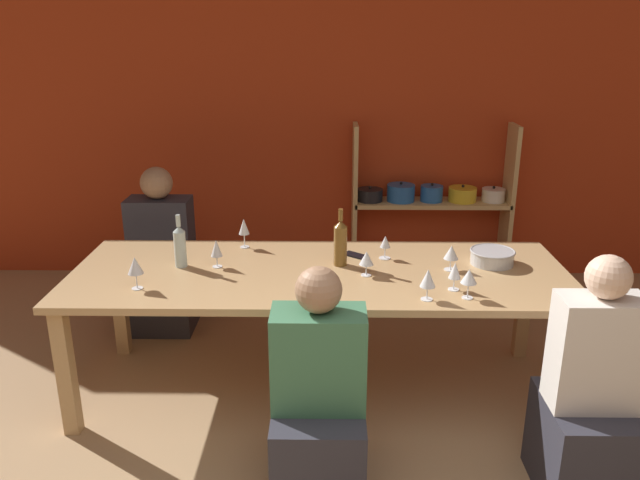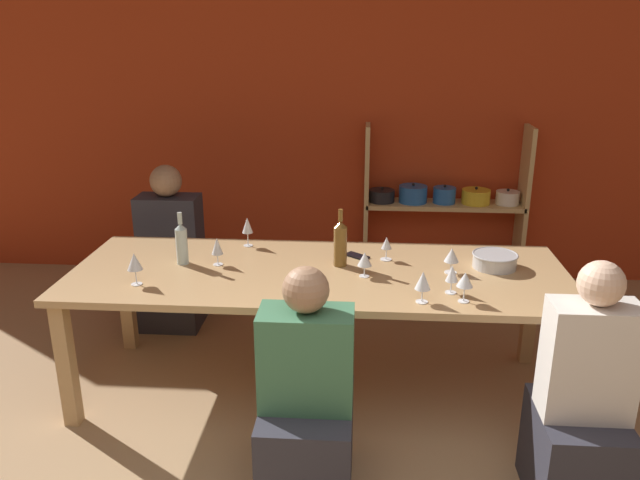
{
  "view_description": "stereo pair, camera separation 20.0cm",
  "coord_description": "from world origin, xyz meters",
  "px_view_note": "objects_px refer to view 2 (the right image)",
  "views": [
    {
      "loc": [
        -0.01,
        -1.42,
        2.07
      ],
      "look_at": [
        -0.06,
        1.97,
        0.92
      ],
      "focal_mm": 35.0,
      "sensor_mm": 36.0,
      "label": 1
    },
    {
      "loc": [
        0.19,
        -1.41,
        2.07
      ],
      "look_at": [
        -0.06,
        1.97,
        0.92
      ],
      "focal_mm": 35.0,
      "sensor_mm": 36.0,
      "label": 2
    }
  ],
  "objects_px": {
    "wine_glass_white_b": "(217,247)",
    "shelf_unit": "(444,229)",
    "wine_glass_white_c": "(465,280)",
    "wine_glass_white_d": "(387,244)",
    "wine_glass_white_e": "(452,256)",
    "person_near_b": "(307,412)",
    "person_near_a": "(580,420)",
    "wine_glass_empty_a": "(247,226)",
    "wine_glass_white_f": "(423,281)",
    "cell_phone": "(357,256)",
    "wine_bottle_dark": "(340,243)",
    "wine_glass_red_a": "(365,260)",
    "mixing_bowl": "(495,260)",
    "wine_glass_red_b": "(135,262)",
    "wine_bottle_green": "(182,243)",
    "wine_glass_white_a": "(452,274)",
    "person_far_a": "(173,266)",
    "dining_table": "(319,282)"
  },
  "relations": [
    {
      "from": "wine_glass_white_b",
      "to": "shelf_unit",
      "type": "bearing_deg",
      "value": 48.35
    },
    {
      "from": "wine_glass_white_c",
      "to": "wine_glass_white_d",
      "type": "bearing_deg",
      "value": 122.87
    },
    {
      "from": "wine_glass_white_e",
      "to": "shelf_unit",
      "type": "bearing_deg",
      "value": 84.03
    },
    {
      "from": "wine_glass_white_e",
      "to": "person_near_b",
      "type": "distance_m",
      "value": 1.23
    },
    {
      "from": "person_near_a",
      "to": "wine_glass_empty_a",
      "type": "bearing_deg",
      "value": 143.52
    },
    {
      "from": "wine_glass_white_e",
      "to": "person_near_a",
      "type": "bearing_deg",
      "value": -61.65
    },
    {
      "from": "wine_glass_white_f",
      "to": "cell_phone",
      "type": "distance_m",
      "value": 0.73
    },
    {
      "from": "wine_bottle_dark",
      "to": "wine_glass_red_a",
      "type": "xyz_separation_m",
      "value": [
        0.14,
        -0.16,
        -0.04
      ]
    },
    {
      "from": "mixing_bowl",
      "to": "wine_glass_empty_a",
      "type": "xyz_separation_m",
      "value": [
        -1.48,
        0.27,
        0.09
      ]
    },
    {
      "from": "shelf_unit",
      "to": "wine_glass_red_b",
      "type": "height_order",
      "value": "shelf_unit"
    },
    {
      "from": "person_near_b",
      "to": "cell_phone",
      "type": "bearing_deg",
      "value": 79.22
    },
    {
      "from": "mixing_bowl",
      "to": "wine_glass_white_b",
      "type": "height_order",
      "value": "wine_glass_white_b"
    },
    {
      "from": "wine_glass_white_c",
      "to": "cell_phone",
      "type": "distance_m",
      "value": 0.83
    },
    {
      "from": "shelf_unit",
      "to": "wine_glass_empty_a",
      "type": "xyz_separation_m",
      "value": [
        -1.4,
        -1.36,
        0.42
      ]
    },
    {
      "from": "wine_glass_empty_a",
      "to": "wine_glass_white_d",
      "type": "relative_size",
      "value": 1.32
    },
    {
      "from": "shelf_unit",
      "to": "wine_glass_white_b",
      "type": "bearing_deg",
      "value": -131.65
    },
    {
      "from": "wine_bottle_green",
      "to": "wine_glass_white_e",
      "type": "distance_m",
      "value": 1.55
    },
    {
      "from": "wine_glass_white_d",
      "to": "wine_glass_red_b",
      "type": "height_order",
      "value": "wine_glass_red_b"
    },
    {
      "from": "wine_bottle_green",
      "to": "cell_phone",
      "type": "relative_size",
      "value": 1.93
    },
    {
      "from": "person_near_b",
      "to": "shelf_unit",
      "type": "bearing_deg",
      "value": 70.5
    },
    {
      "from": "wine_glass_empty_a",
      "to": "wine_glass_red_b",
      "type": "height_order",
      "value": "wine_glass_empty_a"
    },
    {
      "from": "wine_bottle_green",
      "to": "wine_glass_red_a",
      "type": "bearing_deg",
      "value": -6.72
    },
    {
      "from": "wine_bottle_dark",
      "to": "wine_glass_red_b",
      "type": "bearing_deg",
      "value": -161.33
    },
    {
      "from": "wine_glass_white_e",
      "to": "person_near_b",
      "type": "height_order",
      "value": "person_near_b"
    },
    {
      "from": "wine_glass_white_a",
      "to": "person_near_a",
      "type": "distance_m",
      "value": 0.9
    },
    {
      "from": "wine_glass_empty_a",
      "to": "wine_glass_white_e",
      "type": "height_order",
      "value": "wine_glass_empty_a"
    },
    {
      "from": "wine_glass_empty_a",
      "to": "cell_phone",
      "type": "distance_m",
      "value": 0.72
    },
    {
      "from": "wine_bottle_dark",
      "to": "person_near_b",
      "type": "relative_size",
      "value": 0.3
    },
    {
      "from": "wine_glass_white_a",
      "to": "person_near_b",
      "type": "xyz_separation_m",
      "value": [
        -0.7,
        -0.57,
        -0.47
      ]
    },
    {
      "from": "shelf_unit",
      "to": "mixing_bowl",
      "type": "xyz_separation_m",
      "value": [
        0.08,
        -1.63,
        0.33
      ]
    },
    {
      "from": "wine_glass_white_b",
      "to": "wine_glass_white_d",
      "type": "relative_size",
      "value": 1.16
    },
    {
      "from": "wine_bottle_dark",
      "to": "wine_glass_white_c",
      "type": "height_order",
      "value": "wine_bottle_dark"
    },
    {
      "from": "wine_glass_white_d",
      "to": "wine_glass_white_e",
      "type": "distance_m",
      "value": 0.4
    },
    {
      "from": "wine_glass_white_c",
      "to": "person_near_b",
      "type": "bearing_deg",
      "value": -148.24
    },
    {
      "from": "shelf_unit",
      "to": "wine_glass_red_a",
      "type": "distance_m",
      "value": 1.98
    },
    {
      "from": "wine_glass_red_b",
      "to": "wine_glass_white_e",
      "type": "bearing_deg",
      "value": 9.82
    },
    {
      "from": "wine_glass_red_b",
      "to": "wine_glass_white_b",
      "type": "bearing_deg",
      "value": 41.15
    },
    {
      "from": "wine_glass_red_b",
      "to": "person_far_a",
      "type": "distance_m",
      "value": 1.28
    },
    {
      "from": "wine_bottle_dark",
      "to": "wine_glass_red_a",
      "type": "bearing_deg",
      "value": -48.62
    },
    {
      "from": "wine_bottle_green",
      "to": "wine_glass_white_a",
      "type": "height_order",
      "value": "wine_bottle_green"
    },
    {
      "from": "dining_table",
      "to": "wine_bottle_green",
      "type": "xyz_separation_m",
      "value": [
        -0.8,
        0.06,
        0.2
      ]
    },
    {
      "from": "shelf_unit",
      "to": "dining_table",
      "type": "xyz_separation_m",
      "value": [
        -0.92,
        -1.76,
        0.22
      ]
    },
    {
      "from": "cell_phone",
      "to": "dining_table",
      "type": "bearing_deg",
      "value": -131.12
    },
    {
      "from": "person_near_a",
      "to": "cell_phone",
      "type": "bearing_deg",
      "value": 132.34
    },
    {
      "from": "dining_table",
      "to": "wine_bottle_green",
      "type": "distance_m",
      "value": 0.83
    },
    {
      "from": "wine_bottle_dark",
      "to": "person_far_a",
      "type": "bearing_deg",
      "value": 147.45
    },
    {
      "from": "wine_bottle_dark",
      "to": "wine_glass_empty_a",
      "type": "bearing_deg",
      "value": 153.18
    },
    {
      "from": "wine_glass_white_f",
      "to": "wine_glass_red_a",
      "type": "bearing_deg",
      "value": 131.86
    },
    {
      "from": "wine_glass_red_a",
      "to": "wine_glass_white_d",
      "type": "xyz_separation_m",
      "value": [
        0.13,
        0.27,
        -0.0
      ]
    },
    {
      "from": "shelf_unit",
      "to": "cell_phone",
      "type": "distance_m",
      "value": 1.7
    }
  ]
}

